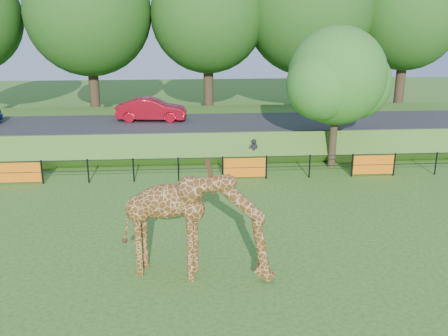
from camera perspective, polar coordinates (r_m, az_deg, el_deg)
The scene contains 9 objects.
ground at distance 15.32m, azimuth -5.57°, elevation -11.01°, with size 90.00×90.00×0.00m, color #326318.
giraffe at distance 14.04m, azimuth -3.10°, elevation -6.59°, with size 4.38×0.80×3.13m, color #5D3513, non-canonical shape.
perimeter_fence at distance 22.52m, azimuth -5.24°, elevation -0.12°, with size 28.07×0.10×1.10m, color black, non-canonical shape.
embankment at distance 29.74m, azimuth -5.06°, elevation 4.35°, with size 40.00×9.00×1.30m, color #326318.
road at distance 28.13m, azimuth -5.13°, elevation 5.08°, with size 40.00×5.00×0.12m, color #2A2A2C.
car_red at distance 28.67m, azimuth -8.29°, elevation 6.63°, with size 1.36×3.89×1.28m, color red.
visitor at distance 24.59m, azimuth 3.39°, elevation 1.76°, with size 0.51×0.33×1.39m, color black.
tree_east at distance 24.39m, azimuth 12.98°, elevation 9.83°, with size 5.40×4.71×6.76m.
bg_tree_line at distance 35.54m, azimuth -2.05°, elevation 17.12°, with size 37.30×8.80×11.82m.
Camera 1 is at (0.45, -13.51, 7.21)m, focal length 40.00 mm.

